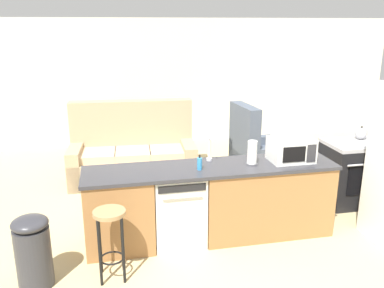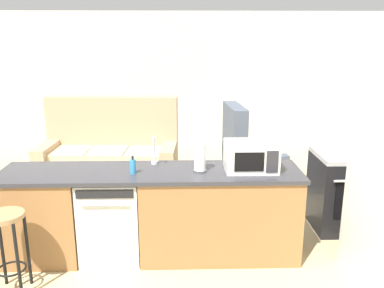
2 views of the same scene
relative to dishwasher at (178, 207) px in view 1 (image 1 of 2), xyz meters
name	(u,v)px [view 1 (image 1 of 2)]	position (x,y,z in m)	size (l,w,h in m)	color
ground_plane	(199,237)	(0.25, 0.00, -0.42)	(24.00, 24.00, 0.00)	tan
wall_back	(168,82)	(0.55, 4.20, 0.88)	(10.00, 0.06, 2.60)	silver
kitchen_counter	(218,204)	(0.49, 0.00, 0.00)	(2.94, 0.66, 0.90)	#9E6B3D
dishwasher	(178,207)	(0.00, 0.00, 0.00)	(0.58, 0.61, 0.84)	white
stove_range	(351,173)	(2.60, 0.55, 0.03)	(0.76, 0.68, 0.90)	black
microwave	(291,150)	(1.38, 0.00, 0.62)	(0.50, 0.37, 0.28)	white
sink_faucet	(210,150)	(0.43, 0.20, 0.61)	(0.07, 0.18, 0.30)	silver
paper_towel_roll	(252,153)	(0.88, -0.02, 0.62)	(0.14, 0.14, 0.28)	#4C4C51
soap_bottle	(200,164)	(0.24, -0.08, 0.55)	(0.06, 0.06, 0.18)	#338CCC
kettle	(361,133)	(2.77, 0.68, 0.56)	(0.21, 0.17, 0.19)	#B2B2B7
bar_stool	(110,230)	(-0.78, -0.60, 0.11)	(0.32, 0.32, 0.74)	tan
trash_bin	(33,251)	(-1.52, -0.57, -0.04)	(0.35, 0.35, 0.74)	#333338
couch	(133,155)	(-0.37, 2.17, -0.03)	(2.05, 1.03, 1.27)	tan
armchair	(254,154)	(1.67, 1.96, -0.07)	(0.87, 0.91, 1.20)	#515B6B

